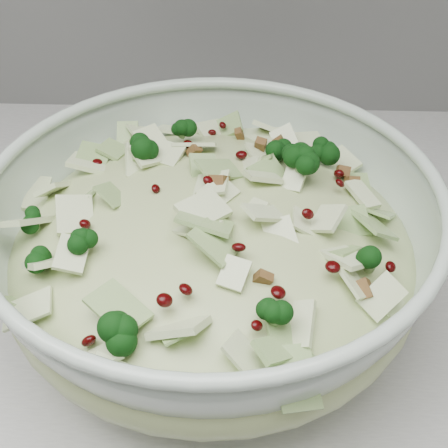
% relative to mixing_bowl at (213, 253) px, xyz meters
% --- Properties ---
extents(mixing_bowl, '(0.45, 0.45, 0.14)m').
position_rel_mixing_bowl_xyz_m(mixing_bowl, '(0.00, 0.00, 0.00)').
color(mixing_bowl, '#B6C8B7').
rests_on(mixing_bowl, counter).
extents(salad, '(0.47, 0.47, 0.14)m').
position_rel_mixing_bowl_xyz_m(salad, '(-0.00, 0.00, 0.02)').
color(salad, '#B8C083').
rests_on(salad, mixing_bowl).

